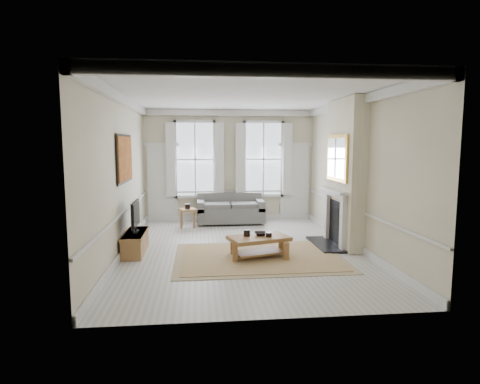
{
  "coord_description": "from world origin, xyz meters",
  "views": [
    {
      "loc": [
        -0.94,
        -8.73,
        2.38
      ],
      "look_at": [
        0.01,
        0.53,
        1.25
      ],
      "focal_mm": 30.0,
      "sensor_mm": 36.0,
      "label": 1
    }
  ],
  "objects": [
    {
      "name": "door_right",
      "position": [
        2.05,
        3.56,
        1.15
      ],
      "size": [
        0.9,
        0.08,
        2.3
      ],
      "primitive_type": "cube",
      "color": "silver",
      "rests_on": "floor"
    },
    {
      "name": "right_wall",
      "position": [
        2.6,
        0.0,
        1.7
      ],
      "size": [
        0.0,
        7.2,
        7.2
      ],
      "primitive_type": "plane",
      "rotation": [
        1.57,
        0.0,
        -1.57
      ],
      "color": "beige",
      "rests_on": "floor"
    },
    {
      "name": "ceiling",
      "position": [
        0.0,
        0.0,
        3.4
      ],
      "size": [
        7.2,
        7.2,
        0.0
      ],
      "primitive_type": "plane",
      "rotation": [
        3.14,
        0.0,
        0.0
      ],
      "color": "white",
      "rests_on": "back_wall"
    },
    {
      "name": "rug",
      "position": [
        0.29,
        -0.64,
        0.01
      ],
      "size": [
        3.5,
        2.6,
        0.02
      ],
      "primitive_type": "cube",
      "color": "tan",
      "rests_on": "floor"
    },
    {
      "name": "window_left",
      "position": [
        -1.05,
        3.55,
        1.9
      ],
      "size": [
        1.26,
        0.2,
        2.2
      ],
      "primitive_type": null,
      "color": "#B2BCC6",
      "rests_on": "back_wall"
    },
    {
      "name": "chimney_breast",
      "position": [
        2.43,
        0.2,
        1.7
      ],
      "size": [
        0.35,
        1.7,
        3.38
      ],
      "primitive_type": "cube",
      "color": "beige",
      "rests_on": "floor"
    },
    {
      "name": "coffee_table",
      "position": [
        0.29,
        -0.64,
        0.37
      ],
      "size": [
        1.37,
        1.03,
        0.45
      ],
      "rotation": [
        0.0,
        0.0,
        0.3
      ],
      "color": "brown",
      "rests_on": "rug"
    },
    {
      "name": "ceramic_pot_a",
      "position": [
        0.04,
        -0.59,
        0.52
      ],
      "size": [
        0.14,
        0.14,
        0.14
      ],
      "primitive_type": "cylinder",
      "color": "black",
      "rests_on": "coffee_table"
    },
    {
      "name": "ceramic_pot_b",
      "position": [
        0.49,
        -0.69,
        0.5
      ],
      "size": [
        0.13,
        0.13,
        0.09
      ],
      "primitive_type": "cylinder",
      "color": "black",
      "rests_on": "coffee_table"
    },
    {
      "name": "left_wall",
      "position": [
        -2.6,
        0.0,
        1.7
      ],
      "size": [
        0.0,
        7.2,
        7.2
      ],
      "primitive_type": "plane",
      "rotation": [
        1.57,
        0.0,
        1.57
      ],
      "color": "beige",
      "rests_on": "floor"
    },
    {
      "name": "window_right",
      "position": [
        1.05,
        3.55,
        1.9
      ],
      "size": [
        1.26,
        0.2,
        2.2
      ],
      "primitive_type": null,
      "color": "#B2BCC6",
      "rests_on": "back_wall"
    },
    {
      "name": "side_table",
      "position": [
        -1.27,
        2.61,
        0.43
      ],
      "size": [
        0.56,
        0.56,
        0.54
      ],
      "rotation": [
        0.0,
        0.0,
        0.35
      ],
      "color": "brown",
      "rests_on": "floor"
    },
    {
      "name": "hearth",
      "position": [
        2.0,
        0.2,
        0.03
      ],
      "size": [
        0.55,
        1.5,
        0.05
      ],
      "primitive_type": "cube",
      "color": "black",
      "rests_on": "floor"
    },
    {
      "name": "door_left",
      "position": [
        -2.05,
        3.56,
        1.15
      ],
      "size": [
        0.9,
        0.08,
        2.3
      ],
      "primitive_type": "cube",
      "color": "silver",
      "rests_on": "floor"
    },
    {
      "name": "tv",
      "position": [
        -2.32,
        -0.01,
        0.86
      ],
      "size": [
        0.08,
        0.9,
        0.68
      ],
      "color": "black",
      "rests_on": "tv_stand"
    },
    {
      "name": "painting",
      "position": [
        -2.56,
        0.3,
        2.05
      ],
      "size": [
        0.05,
        1.66,
        1.06
      ],
      "primitive_type": "cube",
      "color": "#BD7420",
      "rests_on": "left_wall"
    },
    {
      "name": "fireplace",
      "position": [
        2.2,
        0.2,
        0.73
      ],
      "size": [
        0.21,
        1.45,
        1.33
      ],
      "color": "silver",
      "rests_on": "floor"
    },
    {
      "name": "back_wall",
      "position": [
        0.0,
        3.6,
        1.7
      ],
      "size": [
        5.2,
        0.0,
        5.2
      ],
      "primitive_type": "plane",
      "rotation": [
        1.57,
        0.0,
        0.0
      ],
      "color": "beige",
      "rests_on": "floor"
    },
    {
      "name": "bowl",
      "position": [
        0.34,
        -0.54,
        0.49
      ],
      "size": [
        0.28,
        0.28,
        0.07
      ],
      "primitive_type": "imported",
      "rotation": [
        0.0,
        0.0,
        0.01
      ],
      "color": "black",
      "rests_on": "coffee_table"
    },
    {
      "name": "floor",
      "position": [
        0.0,
        0.0,
        0.0
      ],
      "size": [
        7.2,
        7.2,
        0.0
      ],
      "primitive_type": "plane",
      "color": "#B7B5AD",
      "rests_on": "ground"
    },
    {
      "name": "sofa",
      "position": [
        -0.02,
        3.11,
        0.37
      ],
      "size": [
        1.97,
        0.96,
        0.89
      ],
      "color": "slate",
      "rests_on": "floor"
    },
    {
      "name": "mirror",
      "position": [
        2.21,
        0.2,
        2.05
      ],
      "size": [
        0.06,
        1.26,
        1.06
      ],
      "primitive_type": "cube",
      "color": "gold",
      "rests_on": "chimney_breast"
    },
    {
      "name": "tv_stand",
      "position": [
        -2.34,
        -0.01,
        0.23
      ],
      "size": [
        0.41,
        1.29,
        0.46
      ],
      "primitive_type": "cube",
      "color": "brown",
      "rests_on": "floor"
    }
  ]
}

